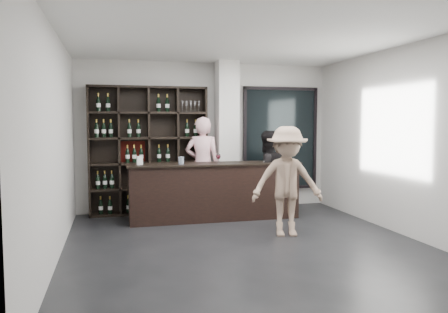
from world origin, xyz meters
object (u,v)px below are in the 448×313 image
object	(u,v)px
tasting_counter	(215,191)
taster_black	(267,173)
taster_pink	(203,165)
wine_shelf	(149,150)
customer	(287,181)

from	to	relation	value
tasting_counter	taster_black	world-z (taller)	taster_black
taster_black	taster_pink	bearing A→B (deg)	-38.70
wine_shelf	taster_black	size ratio (longest dim) A/B	1.52
taster_pink	taster_black	size ratio (longest dim) A/B	1.16
taster_pink	taster_black	world-z (taller)	taster_pink
taster_black	customer	distance (m)	1.46
tasting_counter	taster_black	xyz separation A→B (m)	(1.01, 0.10, 0.28)
taster_black	customer	xyz separation A→B (m)	(-0.20, -1.45, 0.05)
wine_shelf	taster_pink	size ratio (longest dim) A/B	1.31
tasting_counter	customer	bearing A→B (deg)	-58.74
tasting_counter	customer	world-z (taller)	customer
tasting_counter	taster_black	distance (m)	1.06
tasting_counter	wine_shelf	bearing A→B (deg)	143.28
wine_shelf	taster_pink	bearing A→B (deg)	-9.37
tasting_counter	taster_pink	xyz separation A→B (m)	(-0.09, 0.65, 0.41)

